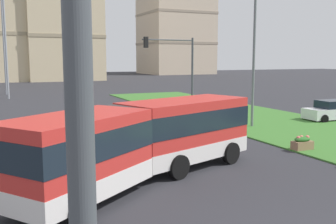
{
  "coord_description": "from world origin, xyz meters",
  "views": [
    {
      "loc": [
        -7.94,
        -5.16,
        4.84
      ],
      "look_at": [
        -0.06,
        12.31,
        2.2
      ],
      "focal_mm": 41.97,
      "sensor_mm": 36.0,
      "label": 1
    }
  ],
  "objects": [
    {
      "name": "articulated_bus",
      "position": [
        -2.66,
        9.04,
        1.65
      ],
      "size": [
        11.47,
        7.58,
        3.0
      ],
      "color": "red",
      "rests_on": "ground"
    },
    {
      "name": "car_white_van",
      "position": [
        16.22,
        17.26,
        0.75
      ],
      "size": [
        4.49,
        2.21,
        1.58
      ],
      "color": "silver",
      "rests_on": "ground"
    },
    {
      "name": "flower_planter_3",
      "position": [
        6.78,
        10.33,
        0.43
      ],
      "size": [
        1.1,
        0.56,
        0.74
      ],
      "color": "#937051",
      "rests_on": "grass_median"
    },
    {
      "name": "traffic_light_near_left",
      "position": [
        -6.38,
        -3.0,
        4.14
      ],
      "size": [
        3.54,
        0.28,
        6.05
      ],
      "color": "#474C51",
      "rests_on": "ground"
    },
    {
      "name": "traffic_light_far_right",
      "position": [
        5.04,
        22.0,
        4.38
      ],
      "size": [
        4.23,
        0.28,
        6.38
      ],
      "color": "#474C51",
      "rests_on": "ground"
    },
    {
      "name": "streetlight_median",
      "position": [
        8.68,
        17.3,
        5.37
      ],
      "size": [
        0.7,
        0.28,
        9.85
      ],
      "color": "slate",
      "rests_on": "ground"
    },
    {
      "name": "apartment_tower_eastcentre",
      "position": [
        44.77,
        106.32,
        22.19
      ],
      "size": [
        19.19,
        19.12,
        44.34
      ],
      "color": "#C6B299",
      "rests_on": "ground"
    }
  ]
}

